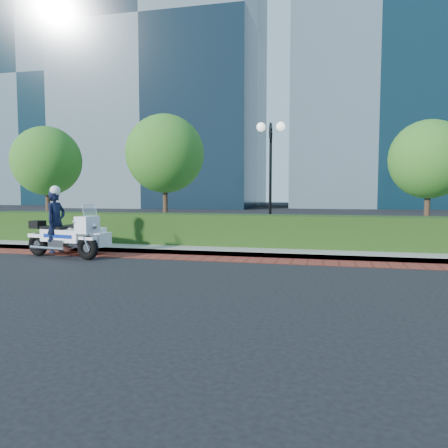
% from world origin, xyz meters
% --- Properties ---
extents(ground, '(120.00, 120.00, 0.00)m').
position_xyz_m(ground, '(0.00, 0.00, 0.00)').
color(ground, black).
rests_on(ground, ground).
extents(brick_strip, '(60.00, 1.00, 0.01)m').
position_xyz_m(brick_strip, '(0.00, 1.50, 0.01)').
color(brick_strip, maroon).
rests_on(brick_strip, ground).
extents(sidewalk, '(60.00, 8.00, 0.15)m').
position_xyz_m(sidewalk, '(0.00, 6.00, 0.07)').
color(sidewalk, gray).
rests_on(sidewalk, ground).
extents(hedge_main, '(18.00, 1.20, 1.00)m').
position_xyz_m(hedge_main, '(0.00, 3.60, 0.65)').
color(hedge_main, black).
rests_on(hedge_main, sidewalk).
extents(lamppost, '(1.02, 0.70, 4.21)m').
position_xyz_m(lamppost, '(1.00, 5.20, 2.96)').
color(lamppost, black).
rests_on(lamppost, sidewalk).
extents(tree_a, '(3.00, 3.00, 4.58)m').
position_xyz_m(tree_a, '(-9.00, 6.50, 3.22)').
color(tree_a, '#332319').
rests_on(tree_a, sidewalk).
extents(tree_b, '(3.20, 3.20, 4.89)m').
position_xyz_m(tree_b, '(-3.50, 6.50, 3.43)').
color(tree_b, '#332319').
rests_on(tree_b, sidewalk).
extents(tree_c, '(2.80, 2.80, 4.30)m').
position_xyz_m(tree_c, '(6.50, 6.50, 3.05)').
color(tree_c, '#332319').
rests_on(tree_c, sidewalk).
extents(tower_left, '(22.00, 16.00, 40.00)m').
position_xyz_m(tower_left, '(-16.00, 40.00, 20.00)').
color(tower_left, black).
rests_on(tower_left, ground).
extents(tower_center, '(18.00, 15.00, 46.00)m').
position_xyz_m(tower_center, '(8.00, 44.00, 23.00)').
color(tower_center, black).
rests_on(tower_center, ground).
extents(tower_far_left, '(16.00, 14.00, 34.00)m').
position_xyz_m(tower_far_left, '(-36.00, 46.00, 17.00)').
color(tower_far_left, black).
rests_on(tower_far_left, ground).
extents(police_motorcycle, '(2.57, 2.06, 2.09)m').
position_xyz_m(police_motorcycle, '(-4.47, 1.02, 0.71)').
color(police_motorcycle, black).
rests_on(police_motorcycle, ground).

